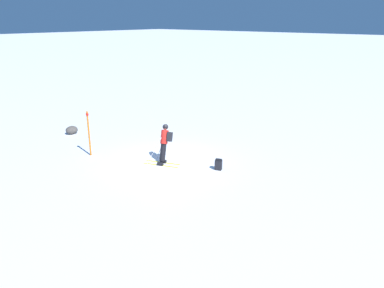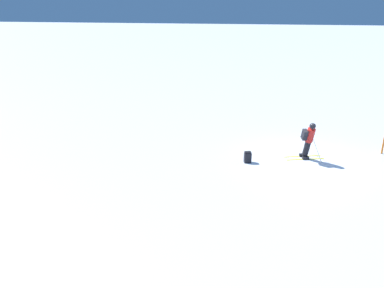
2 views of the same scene
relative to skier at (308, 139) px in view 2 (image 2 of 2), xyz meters
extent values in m
plane|color=white|center=(-0.02, 0.09, -1.01)|extent=(300.00, 300.00, 0.00)
cube|color=yellow|center=(0.13, 0.02, -1.00)|extent=(0.70, 1.67, 0.01)
cube|color=yellow|center=(0.47, 0.15, -1.00)|extent=(0.70, 1.67, 0.01)
cube|color=black|center=(0.13, 0.02, -0.94)|extent=(0.23, 0.31, 0.12)
cube|color=black|center=(0.47, 0.15, -0.94)|extent=(0.23, 0.31, 0.12)
cylinder|color=black|center=(0.15, 0.03, -0.49)|extent=(0.55, 0.42, 0.86)
cylinder|color=red|center=(-0.05, -0.05, 0.21)|extent=(0.60, 0.50, 0.71)
sphere|color=tan|center=(-0.17, -0.09, 0.62)|extent=(0.35, 0.32, 0.29)
sphere|color=black|center=(-0.18, -0.10, 0.65)|extent=(0.41, 0.37, 0.33)
cube|color=black|center=(-0.15, 0.19, 0.24)|extent=(0.44, 0.31, 0.50)
cylinder|color=#B7B7BC|center=(-0.16, -0.41, -0.45)|extent=(0.16, 0.51, 1.13)
cylinder|color=#B7B7BC|center=(0.63, -0.11, -0.38)|extent=(0.94, 0.22, 1.26)
cube|color=black|center=(-0.85, 2.50, -0.79)|extent=(0.31, 0.36, 0.44)
cube|color=black|center=(-0.85, 2.50, -0.54)|extent=(0.28, 0.32, 0.06)
camera|label=1|loc=(11.78, 11.59, 5.47)|focal=35.00mm
camera|label=2|loc=(-16.10, 1.17, 5.35)|focal=35.00mm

